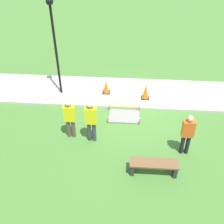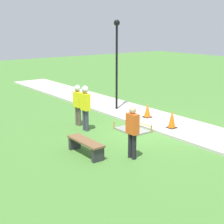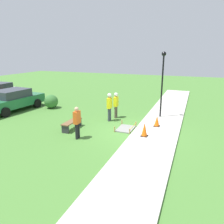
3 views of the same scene
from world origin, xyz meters
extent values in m
plane|color=#477A33|center=(0.00, 0.00, 0.00)|extent=(60.00, 60.00, 0.00)
cube|color=#BCB7AD|center=(0.00, -1.17, 0.05)|extent=(28.00, 2.34, 0.10)
cube|color=gray|center=(0.42, 0.55, 0.03)|extent=(1.24, 0.85, 0.06)
cube|color=tan|center=(-0.20, 0.12, 0.15)|extent=(0.05, 0.05, 0.30)
cube|color=tan|center=(1.04, 0.12, 0.15)|extent=(0.05, 0.05, 0.30)
cube|color=tan|center=(-0.20, 0.97, 0.15)|extent=(0.05, 0.05, 0.30)
cube|color=tan|center=(1.04, 0.97, 0.15)|extent=(0.05, 0.05, 0.30)
cube|color=yellow|center=(0.42, 0.12, 0.23)|extent=(1.24, 0.00, 0.04)
cube|color=black|center=(-0.45, -0.72, 0.11)|extent=(0.34, 0.34, 0.02)
cone|color=orange|center=(-0.45, -0.72, 0.46)|extent=(0.29, 0.29, 0.68)
cube|color=black|center=(1.29, -1.04, 0.11)|extent=(0.34, 0.34, 0.02)
cone|color=orange|center=(1.29, -1.04, 0.41)|extent=(0.29, 0.29, 0.57)
cube|color=#2D2D33|center=(-1.31, 3.37, 0.21)|extent=(0.12, 0.40, 0.42)
cube|color=#2D2D33|center=(0.05, 3.37, 0.21)|extent=(0.12, 0.40, 0.42)
cube|color=brown|center=(-0.63, 3.37, 0.45)|extent=(1.56, 0.44, 0.06)
cylinder|color=brown|center=(2.24, 1.83, 0.39)|extent=(0.14, 0.14, 0.78)
cylinder|color=brown|center=(2.42, 1.83, 0.39)|extent=(0.14, 0.14, 0.78)
cube|color=yellow|center=(2.33, 1.83, 1.08)|extent=(0.40, 0.22, 0.61)
sphere|color=#A37A5B|center=(2.33, 1.83, 1.49)|extent=(0.21, 0.21, 0.21)
sphere|color=white|center=(2.33, 1.83, 1.55)|extent=(0.24, 0.24, 0.24)
cylinder|color=#383D47|center=(1.46, 1.97, 0.41)|extent=(0.14, 0.14, 0.82)
cylinder|color=#383D47|center=(1.64, 1.97, 0.41)|extent=(0.14, 0.14, 0.82)
cube|color=yellow|center=(1.55, 1.97, 1.14)|extent=(0.40, 0.22, 0.65)
sphere|color=#A37A5B|center=(1.55, 1.97, 1.58)|extent=(0.22, 0.22, 0.22)
sphere|color=white|center=(1.55, 1.97, 1.64)|extent=(0.26, 0.26, 0.26)
cylinder|color=black|center=(-1.82, 2.38, 0.40)|extent=(0.14, 0.14, 0.79)
cylinder|color=black|center=(-1.64, 2.38, 0.40)|extent=(0.14, 0.14, 0.79)
cube|color=#E55B1E|center=(-1.73, 2.38, 1.11)|extent=(0.40, 0.22, 0.63)
sphere|color=tan|center=(-1.73, 2.38, 1.53)|extent=(0.22, 0.22, 0.22)
cylinder|color=black|center=(3.32, -0.91, 2.04)|extent=(0.10, 0.10, 3.89)
sphere|color=black|center=(3.32, -0.91, 4.09)|extent=(0.28, 0.28, 0.28)
camera|label=1|loc=(0.27, 9.46, 7.18)|focal=45.00mm
camera|label=2|loc=(-9.29, 8.84, 4.01)|focal=55.00mm
camera|label=3|loc=(-10.65, -2.92, 4.23)|focal=35.00mm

